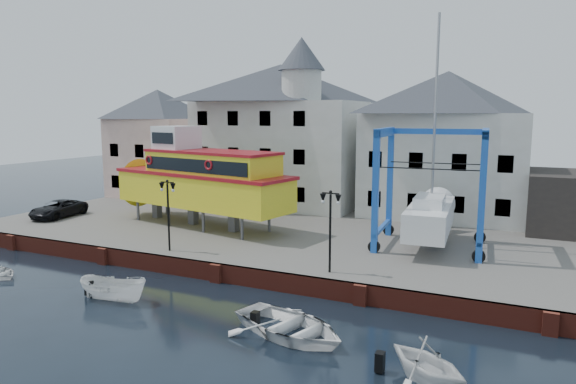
% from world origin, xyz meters
% --- Properties ---
extents(ground, '(140.00, 140.00, 0.00)m').
position_xyz_m(ground, '(0.00, 0.00, 0.00)').
color(ground, black).
rests_on(ground, ground).
extents(hardstanding, '(44.00, 22.00, 1.00)m').
position_xyz_m(hardstanding, '(0.00, 11.00, 0.50)').
color(hardstanding, '#615B55').
rests_on(hardstanding, ground).
extents(quay_wall, '(44.00, 0.47, 1.00)m').
position_xyz_m(quay_wall, '(-0.00, 0.10, 0.50)').
color(quay_wall, maroon).
rests_on(quay_wall, ground).
extents(building_pink, '(8.00, 7.00, 10.30)m').
position_xyz_m(building_pink, '(-18.00, 18.00, 6.15)').
color(building_pink, '#CEA69D').
rests_on(building_pink, hardstanding).
extents(building_white_main, '(14.00, 8.30, 14.00)m').
position_xyz_m(building_white_main, '(-4.87, 18.39, 7.34)').
color(building_white_main, beige).
rests_on(building_white_main, hardstanding).
extents(building_white_right, '(12.00, 8.00, 11.20)m').
position_xyz_m(building_white_right, '(9.00, 19.00, 6.60)').
color(building_white_right, beige).
rests_on(building_white_right, hardstanding).
extents(lamp_post_left, '(1.12, 0.32, 4.20)m').
position_xyz_m(lamp_post_left, '(-4.00, 1.20, 4.17)').
color(lamp_post_left, black).
rests_on(lamp_post_left, hardstanding).
extents(lamp_post_right, '(1.12, 0.32, 4.20)m').
position_xyz_m(lamp_post_right, '(6.00, 1.20, 4.17)').
color(lamp_post_right, black).
rests_on(lamp_post_right, hardstanding).
extents(tour_boat, '(16.72, 7.04, 7.09)m').
position_xyz_m(tour_boat, '(-6.99, 7.87, 4.34)').
color(tour_boat, '#59595E').
rests_on(tour_boat, hardstanding).
extents(travel_lift, '(6.69, 9.18, 13.68)m').
position_xyz_m(travel_lift, '(9.68, 9.14, 3.28)').
color(travel_lift, '#2448B8').
rests_on(travel_lift, hardstanding).
extents(van, '(2.61, 4.89, 1.31)m').
position_xyz_m(van, '(-18.07, 5.64, 1.65)').
color(van, black).
rests_on(van, hardstanding).
extents(motorboat_a, '(3.74, 1.80, 1.39)m').
position_xyz_m(motorboat_a, '(-2.99, -4.46, 0.00)').
color(motorboat_a, white).
rests_on(motorboat_a, ground).
extents(motorboat_b, '(6.09, 5.15, 1.08)m').
position_xyz_m(motorboat_b, '(6.37, -4.49, 0.00)').
color(motorboat_b, white).
rests_on(motorboat_b, ground).
extents(motorboat_c, '(4.14, 4.01, 1.67)m').
position_xyz_m(motorboat_c, '(12.09, -5.93, 0.00)').
color(motorboat_c, white).
rests_on(motorboat_c, ground).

